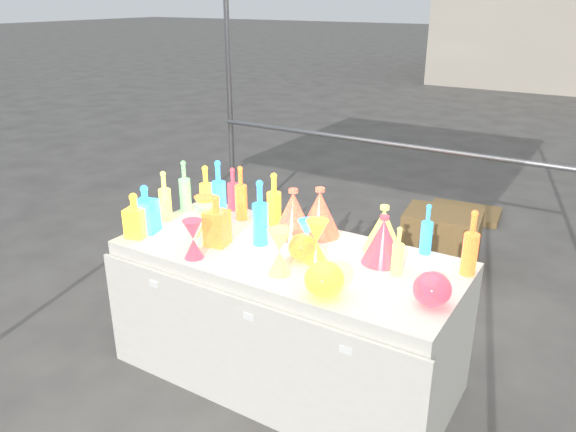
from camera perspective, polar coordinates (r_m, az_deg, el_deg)
The scene contains 31 objects.
ground at distance 3.30m, azimuth 0.00°, elevation -15.51°, with size 80.00×80.00×0.00m, color slate.
display_table at distance 3.09m, azimuth -0.09°, elevation -10.05°, with size 1.84×0.83×0.75m.
cardboard_box_closed at distance 4.59m, azimuth 15.28°, elevation -2.09°, with size 0.57×0.42×0.42m, color olive.
cardboard_box_flat at distance 5.69m, azimuth 17.44°, elevation 0.33°, with size 0.65×0.47×0.06m, color olive.
bottle_0 at distance 3.40m, azimuth -8.32°, elevation 2.62°, with size 0.08×0.08×0.30m, color red, non-canonical shape.
bottle_1 at distance 3.32m, azimuth -7.06°, elevation 2.68°, with size 0.08×0.08×0.36m, color green, non-canonical shape.
bottle_2 at distance 3.29m, azimuth -4.81°, elevation 2.35°, with size 0.07×0.07×0.33m, color orange, non-canonical shape.
bottle_3 at distance 3.46m, azimuth -5.61°, elevation 2.77°, with size 0.07×0.07×0.27m, color #1A1F9A, non-canonical shape.
bottle_4 at distance 3.35m, azimuth -12.42°, elevation 2.03°, with size 0.07×0.07×0.30m, color #147682, non-canonical shape.
bottle_5 at distance 3.47m, azimuth -10.45°, elevation 3.02°, with size 0.07×0.07×0.32m, color #B023A3, non-canonical shape.
bottle_6 at distance 3.19m, azimuth -1.43°, elevation 1.70°, with size 0.08×0.08×0.31m, color red, non-canonical shape.
bottle_7 at distance 2.94m, azimuth -2.86°, elevation 0.35°, with size 0.08×0.08×0.36m, color green, non-canonical shape.
decanter_0 at distance 3.16m, azimuth -15.28°, elevation 0.08°, with size 0.10×0.10×0.25m, color red, non-canonical shape.
decanter_1 at distance 2.97m, azimuth -7.27°, elevation -0.42°, with size 0.12×0.12×0.28m, color orange, non-canonical shape.
decanter_2 at distance 3.21m, azimuth -14.24°, elevation 0.73°, with size 0.11×0.11×0.28m, color green, non-canonical shape.
hourglass_0 at distance 3.09m, azimuth -8.35°, elevation -0.06°, with size 0.12×0.12×0.23m, color orange, non-canonical shape.
hourglass_1 at distance 2.85m, azimuth -9.62°, elevation -2.34°, with size 0.10×0.10×0.20m, color #1A1F9A, non-canonical shape.
hourglass_2 at distance 2.65m, azimuth -0.89°, elevation -3.65°, with size 0.11×0.11×0.23m, color #147682, non-canonical shape.
hourglass_3 at distance 3.02m, azimuth -8.43°, elevation -0.80°, with size 0.11×0.11×0.21m, color #B023A3, non-canonical shape.
hourglass_4 at distance 2.76m, azimuth 2.94°, elevation -2.62°, with size 0.11×0.11×0.22m, color red, non-canonical shape.
hourglass_5 at distance 2.85m, azimuth 1.91°, elevation -2.17°, with size 0.09×0.09×0.19m, color green, non-canonical shape.
globe_0 at distance 2.48m, azimuth 3.71°, elevation -6.64°, with size 0.18×0.18×0.14m, color red, non-canonical shape.
globe_2 at distance 2.81m, azimuth 1.52°, elevation -3.32°, with size 0.15×0.15×0.12m, color orange, non-canonical shape.
globe_3 at distance 2.49m, azimuth 14.41°, elevation -7.38°, with size 0.17×0.17×0.13m, color #1A1F9A, non-canonical shape.
lampshade_0 at distance 3.06m, azimuth 0.53°, elevation 0.37°, with size 0.23×0.23×0.27m, color gold, non-canonical shape.
lampshade_1 at distance 3.07m, azimuth 3.23°, elevation 0.44°, with size 0.23×0.23×0.27m, color gold, non-canonical shape.
lampshade_2 at distance 2.79m, azimuth 9.63°, elevation -2.34°, with size 0.21×0.21×0.25m, color #1A1F9A, non-canonical shape.
lampshade_3 at distance 2.93m, azimuth 9.66°, elevation -1.22°, with size 0.21×0.21×0.25m, color #147682, non-canonical shape.
bottle_8 at distance 2.93m, azimuth 13.93°, elevation -1.30°, with size 0.06×0.06×0.27m, color green, non-canonical shape.
bottle_9 at distance 2.76m, azimuth 18.10°, elevation -2.60°, with size 0.07×0.07×0.33m, color orange, non-canonical shape.
bottle_11 at distance 2.69m, azimuth 11.12°, elevation -3.49°, with size 0.05×0.05×0.24m, color #147682, non-canonical shape.
Camera 1 is at (1.39, -2.24, 1.99)m, focal length 35.00 mm.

